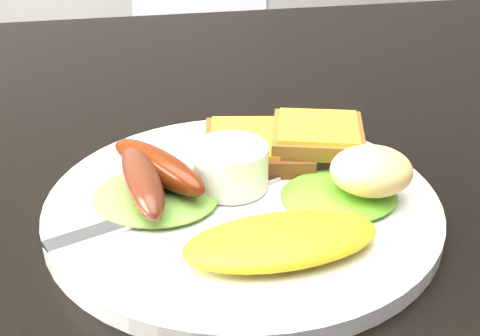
{
  "coord_description": "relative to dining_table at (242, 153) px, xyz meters",
  "views": [
    {
      "loc": [
        -0.1,
        -0.53,
        1.01
      ],
      "look_at": [
        -0.02,
        -0.12,
        0.78
      ],
      "focal_mm": 50.0,
      "sensor_mm": 36.0,
      "label": 1
    }
  ],
  "objects": [
    {
      "name": "ramekin",
      "position": [
        -0.03,
        -0.11,
        0.05
      ],
      "size": [
        0.07,
        0.07,
        0.03
      ],
      "primitive_type": "cylinder",
      "rotation": [
        0.0,
        0.0,
        0.3
      ],
      "color": "white",
      "rests_on": "plate"
    },
    {
      "name": "toast_b",
      "position": [
        0.04,
        -0.08,
        0.05
      ],
      "size": [
        0.09,
        0.09,
        0.01
      ],
      "primitive_type": "cube",
      "rotation": [
        0.0,
        0.0,
        -0.27
      ],
      "color": "brown",
      "rests_on": "toast_a"
    },
    {
      "name": "plate",
      "position": [
        -0.02,
        -0.13,
        0.03
      ],
      "size": [
        0.28,
        0.28,
        0.01
      ],
      "primitive_type": "cylinder",
      "color": "white",
      "rests_on": "dining_table"
    },
    {
      "name": "omelette",
      "position": [
        -0.01,
        -0.2,
        0.04
      ],
      "size": [
        0.13,
        0.07,
        0.02
      ],
      "primitive_type": "ellipsoid",
      "rotation": [
        0.0,
        0.0,
        0.08
      ],
      "color": "yellow",
      "rests_on": "plate"
    },
    {
      "name": "fork",
      "position": [
        -0.08,
        -0.14,
        0.03
      ],
      "size": [
        0.17,
        0.08,
        0.0
      ],
      "primitive_type": "cube",
      "rotation": [
        0.0,
        0.0,
        0.38
      ],
      "color": "#ADAFB7",
      "rests_on": "plate"
    },
    {
      "name": "lettuce_left",
      "position": [
        -0.08,
        -0.12,
        0.04
      ],
      "size": [
        0.11,
        0.11,
        0.01
      ],
      "primitive_type": "ellipsoid",
      "rotation": [
        0.0,
        0.0,
        -0.39
      ],
      "color": "#56A03C",
      "rests_on": "plate"
    },
    {
      "name": "potato_salad",
      "position": [
        0.06,
        -0.15,
        0.06
      ],
      "size": [
        0.06,
        0.05,
        0.03
      ],
      "primitive_type": "ellipsoid",
      "rotation": [
        0.0,
        0.0,
        0.02
      ],
      "color": "#FAE9A5",
      "rests_on": "lettuce_right"
    },
    {
      "name": "dining_chair",
      "position": [
        0.13,
        1.15,
        -0.28
      ],
      "size": [
        0.52,
        0.52,
        0.05
      ],
      "primitive_type": "cube",
      "rotation": [
        0.0,
        0.0,
        -0.42
      ],
      "color": "#A27157",
      "rests_on": "ground"
    },
    {
      "name": "toast_a",
      "position": [
        0.0,
        -0.07,
        0.04
      ],
      "size": [
        0.1,
        0.1,
        0.01
      ],
      "primitive_type": "cube",
      "rotation": [
        0.0,
        0.0,
        -0.18
      ],
      "color": "brown",
      "rests_on": "plate"
    },
    {
      "name": "sausage_a",
      "position": [
        -0.09,
        -0.13,
        0.05
      ],
      "size": [
        0.04,
        0.1,
        0.02
      ],
      "primitive_type": "ellipsoid",
      "rotation": [
        0.0,
        0.0,
        0.11
      ],
      "color": "#5A2914",
      "rests_on": "lettuce_left"
    },
    {
      "name": "dining_table",
      "position": [
        0.0,
        0.0,
        0.0
      ],
      "size": [
        1.2,
        0.8,
        0.04
      ],
      "primitive_type": "cube",
      "color": "black",
      "rests_on": "ground"
    },
    {
      "name": "sausage_b",
      "position": [
        -0.08,
        -0.11,
        0.05
      ],
      "size": [
        0.07,
        0.1,
        0.02
      ],
      "primitive_type": "ellipsoid",
      "rotation": [
        0.0,
        0.0,
        0.57
      ],
      "color": "#691B05",
      "rests_on": "lettuce_left"
    },
    {
      "name": "lettuce_right",
      "position": [
        0.04,
        -0.15,
        0.04
      ],
      "size": [
        0.08,
        0.07,
        0.01
      ],
      "primitive_type": "ellipsoid",
      "rotation": [
        0.0,
        0.0,
        0.0
      ],
      "color": "#489D20",
      "rests_on": "plate"
    }
  ]
}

